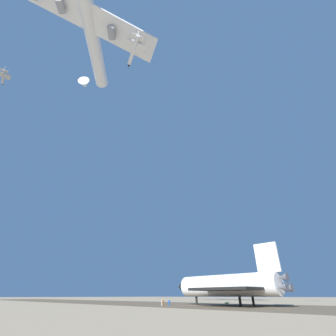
# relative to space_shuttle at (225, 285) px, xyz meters

# --- Properties ---
(ground_plane) EXTENTS (1200.00, 1200.00, 0.00)m
(ground_plane) POSITION_rel_space_shuttle_xyz_m (-5.08, -3.34, -5.35)
(ground_plane) COLOR tan
(runway_strip) EXTENTS (442.18, 84.52, 0.02)m
(runway_strip) POSITION_rel_space_shuttle_xyz_m (-0.53, 0.05, -5.34)
(runway_strip) COLOR brown
(runway_strip) RESTS_ON ground
(space_shuttle) EXTENTS (38.75, 25.56, 15.80)m
(space_shuttle) POSITION_rel_space_shuttle_xyz_m (0.00, 0.00, 0.00)
(space_shuttle) COLOR white
(space_shuttle) RESTS_ON ground
(carrier_jet) EXTENTS (70.69, 56.43, 23.44)m
(carrier_jet) POSITION_rel_space_shuttle_xyz_m (23.81, 50.36, 100.69)
(carrier_jet) COLOR white
(chase_jet_lead) EXTENTS (14.79, 9.79, 4.00)m
(chase_jet_lead) POSITION_rel_space_shuttle_xyz_m (9.93, 36.18, 81.63)
(chase_jet_lead) COLOR silver
(chase_jet_right_wing) EXTENTS (15.31, 8.85, 4.00)m
(chase_jet_right_wing) POSITION_rel_space_shuttle_xyz_m (109.92, 60.98, 120.93)
(chase_jet_right_wing) COLOR #999EA3
(ground_crew_near_nose) EXTENTS (0.64, 0.29, 1.73)m
(ground_crew_near_nose) POSITION_rel_space_shuttle_xyz_m (11.82, 12.42, -4.41)
(ground_crew_near_nose) COLOR #194799
(ground_crew_near_nose) RESTS_ON ground
(ground_crew_mid_fuselage) EXTENTS (0.34, 0.63, 1.73)m
(ground_crew_mid_fuselage) POSITION_rel_space_shuttle_xyz_m (14.28, 12.27, -4.41)
(ground_crew_mid_fuselage) COLOR orange
(ground_crew_mid_fuselage) RESTS_ON ground
(ground_crew_near_wingtip) EXTENTS (0.39, 0.60, 1.73)m
(ground_crew_near_wingtip) POSITION_rel_space_shuttle_xyz_m (13.84, 13.24, -4.41)
(ground_crew_near_wingtip) COLOR silver
(ground_crew_near_wingtip) RESTS_ON ground
(ground_support_crate) EXTENTS (1.35, 1.42, 0.74)m
(ground_support_crate) POSITION_rel_space_shuttle_xyz_m (7.94, -15.14, -4.98)
(ground_support_crate) COLOR #596B4C
(ground_support_crate) RESTS_ON ground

